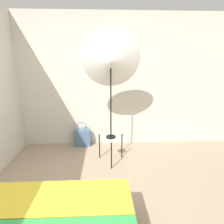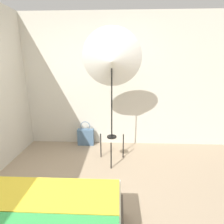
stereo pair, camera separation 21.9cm
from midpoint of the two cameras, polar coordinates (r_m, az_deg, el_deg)
wall_back at (r=3.58m, az=-10.36°, el=9.36°), size 8.00×0.05×2.60m
photo_umbrella at (r=2.76m, az=-2.77°, el=16.38°), size 0.94×0.47×2.20m
tote_bag at (r=3.74m, az=-11.37°, el=-8.23°), size 0.33×0.12×0.52m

